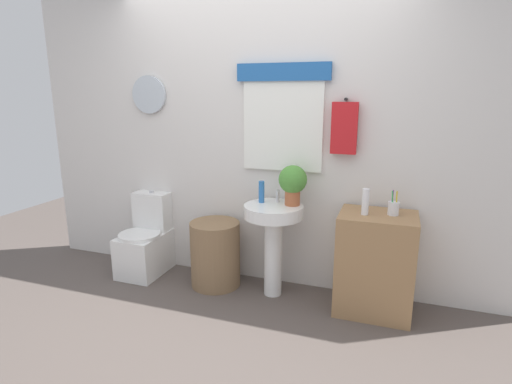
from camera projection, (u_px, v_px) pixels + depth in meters
ground_plane at (206, 345)px, 2.74m from camera, size 8.00×8.00×0.00m
back_wall at (261, 136)px, 3.49m from camera, size 4.40×0.18×2.60m
toilet at (146, 243)px, 3.83m from camera, size 0.38×0.51×0.76m
laundry_hamper at (215, 254)px, 3.56m from camera, size 0.43×0.43×0.58m
pedestal_sink at (273, 229)px, 3.32m from camera, size 0.48×0.48×0.78m
faucet at (278, 196)px, 3.37m from camera, size 0.03×0.03×0.10m
wooden_cabinet at (375, 263)px, 3.10m from camera, size 0.57×0.44×0.79m
soap_bottle at (262, 192)px, 3.33m from camera, size 0.05×0.05×0.18m
potted_plant at (293, 182)px, 3.23m from camera, size 0.23×0.23×0.32m
lotion_bottle at (365, 202)px, 2.98m from camera, size 0.05×0.05×0.20m
toothbrush_cup at (393, 208)px, 2.98m from camera, size 0.08×0.08×0.19m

